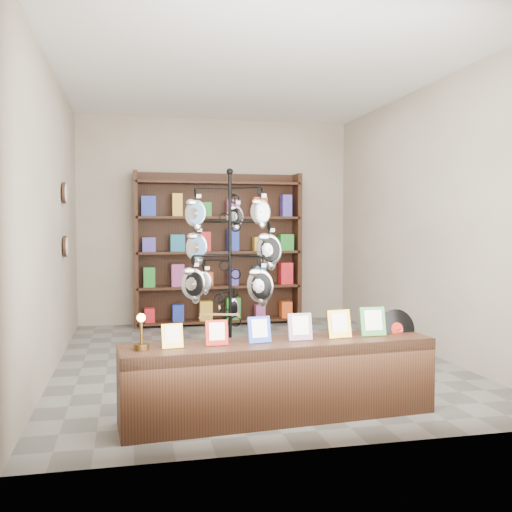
# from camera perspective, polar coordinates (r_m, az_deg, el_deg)

# --- Properties ---
(ground) EXTENTS (5.00, 5.00, 0.00)m
(ground) POSITION_cam_1_polar(r_m,az_deg,el_deg) (6.21, -0.46, -10.29)
(ground) COLOR slate
(ground) RESTS_ON ground
(room_envelope) EXTENTS (5.00, 5.00, 5.00)m
(room_envelope) POSITION_cam_1_polar(r_m,az_deg,el_deg) (6.06, -0.47, 7.01)
(room_envelope) COLOR #BBAD96
(room_envelope) RESTS_ON ground
(display_tree) EXTENTS (1.07, 1.06, 1.98)m
(display_tree) POSITION_cam_1_polar(r_m,az_deg,el_deg) (5.48, -2.62, 0.04)
(display_tree) COLOR black
(display_tree) RESTS_ON ground
(front_shelf) EXTENTS (2.37, 0.65, 0.83)m
(front_shelf) POSITION_cam_1_polar(r_m,az_deg,el_deg) (4.34, 2.40, -12.20)
(front_shelf) COLOR black
(front_shelf) RESTS_ON ground
(back_shelving) EXTENTS (2.42, 0.36, 2.20)m
(back_shelving) POSITION_cam_1_polar(r_m,az_deg,el_deg) (8.31, -3.77, 0.25)
(back_shelving) COLOR black
(back_shelving) RESTS_ON ground
(wall_clocks) EXTENTS (0.03, 0.24, 0.84)m
(wall_clocks) POSITION_cam_1_polar(r_m,az_deg,el_deg) (6.75, -18.58, 3.46)
(wall_clocks) COLOR black
(wall_clocks) RESTS_ON ground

